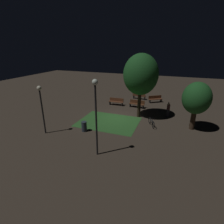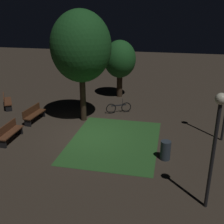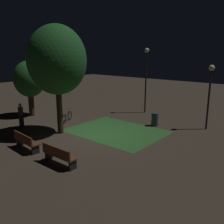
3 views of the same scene
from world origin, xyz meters
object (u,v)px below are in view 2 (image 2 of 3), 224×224
(bench_corner, at_px, (6,101))
(bench_front_right, at_px, (34,114))
(tree_back_left, at_px, (81,47))
(trash_bin, at_px, (165,150))
(lamp_post_path_center, at_px, (216,132))
(pedestrian, at_px, (83,92))
(bench_near_trees, at_px, (9,132))
(bicycle, at_px, (119,108))
(tree_right_canopy, at_px, (120,60))

(bench_corner, bearing_deg, bench_front_right, 58.54)
(tree_back_left, xyz_separation_m, trash_bin, (3.65, 4.99, -3.90))
(bench_corner, height_order, lamp_post_path_center, lamp_post_path_center)
(lamp_post_path_center, height_order, pedestrian, lamp_post_path_center)
(lamp_post_path_center, distance_m, pedestrian, 12.13)
(bench_near_trees, bearing_deg, bicycle, 137.37)
(bicycle, bearing_deg, bench_corner, -84.90)
(tree_back_left, height_order, lamp_post_path_center, tree_back_left)
(bench_corner, bearing_deg, tree_back_left, 80.71)
(trash_bin, relative_size, bicycle, 0.58)
(lamp_post_path_center, xyz_separation_m, bicycle, (-8.17, -4.62, -2.46))
(bench_front_right, distance_m, bicycle, 5.29)
(bench_near_trees, xyz_separation_m, tree_back_left, (-3.47, 2.83, 3.86))
(tree_back_left, bearing_deg, pedestrian, -162.01)
(bench_near_trees, distance_m, tree_right_canopy, 9.74)
(bench_front_right, relative_size, bench_corner, 1.04)
(bench_front_right, relative_size, bicycle, 1.20)
(lamp_post_path_center, bearing_deg, tree_back_left, -135.36)
(bench_front_right, distance_m, lamp_post_path_center, 11.16)
(tree_right_canopy, xyz_separation_m, tree_back_left, (5.07, -1.23, 1.54))
(tree_back_left, relative_size, lamp_post_path_center, 1.56)
(tree_right_canopy, relative_size, pedestrian, 2.62)
(lamp_post_path_center, xyz_separation_m, trash_bin, (-2.90, -1.48, -2.36))
(bench_corner, xyz_separation_m, tree_right_canopy, (-4.13, 6.97, 2.33))
(bench_near_trees, bearing_deg, trash_bin, 88.64)
(tree_right_canopy, height_order, trash_bin, tree_right_canopy)
(pedestrian, bearing_deg, tree_right_canopy, 135.72)
(tree_back_left, distance_m, trash_bin, 7.31)
(trash_bin, bearing_deg, pedestrian, -137.74)
(bicycle, xyz_separation_m, pedestrian, (-1.24, -2.77, 0.51))
(tree_back_left, bearing_deg, bench_near_trees, -39.28)
(bench_corner, height_order, bicycle, bicycle)
(tree_right_canopy, relative_size, bicycle, 2.78)
(trash_bin, bearing_deg, bench_front_right, -109.77)
(lamp_post_path_center, bearing_deg, bench_near_trees, -108.35)
(bench_near_trees, bearing_deg, bench_corner, -146.56)
(trash_bin, distance_m, bicycle, 6.14)
(bench_front_right, distance_m, trash_bin, 8.31)
(bench_near_trees, height_order, tree_right_canopy, tree_right_canopy)
(tree_right_canopy, bearing_deg, bench_near_trees, -25.45)
(pedestrian, bearing_deg, lamp_post_path_center, 38.17)
(tree_back_left, xyz_separation_m, pedestrian, (-2.86, -0.93, -3.49))
(bench_corner, xyz_separation_m, trash_bin, (4.59, 10.73, -0.04))
(bench_corner, height_order, tree_right_canopy, tree_right_canopy)
(lamp_post_path_center, height_order, trash_bin, lamp_post_path_center)
(trash_bin, height_order, pedestrian, pedestrian)
(bench_corner, relative_size, trash_bin, 1.99)
(trash_bin, bearing_deg, bicycle, -149.18)
(bench_corner, distance_m, bicycle, 7.62)
(pedestrian, bearing_deg, tree_back_left, 17.99)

